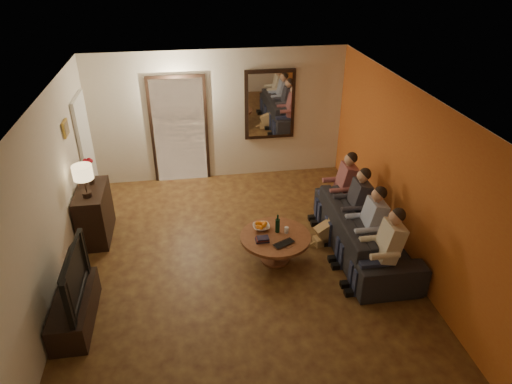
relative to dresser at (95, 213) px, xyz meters
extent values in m
cube|color=#401D11|center=(2.25, -1.09, -0.44)|extent=(5.00, 6.00, 0.01)
cube|color=white|center=(2.25, -1.09, 2.16)|extent=(5.00, 6.00, 0.01)
cube|color=beige|center=(2.25, 1.91, 0.86)|extent=(5.00, 0.02, 2.60)
cube|color=beige|center=(2.25, -4.09, 0.86)|extent=(5.00, 0.02, 2.60)
cube|color=beige|center=(-0.25, -1.09, 0.86)|extent=(0.02, 6.00, 2.60)
cube|color=beige|center=(4.75, -1.09, 0.86)|extent=(0.02, 6.00, 2.60)
cube|color=#C35721|center=(4.74, -1.09, 0.86)|extent=(0.01, 6.00, 2.60)
cube|color=#FFE0A5|center=(1.45, 1.89, 0.61)|extent=(1.00, 0.06, 2.10)
cube|color=black|center=(1.45, 1.88, 0.61)|extent=(1.12, 0.04, 2.22)
cube|color=silver|center=(1.70, 1.89, 0.46)|extent=(0.45, 0.03, 1.70)
cube|color=black|center=(3.25, 1.87, 1.06)|extent=(1.00, 0.05, 1.40)
cube|color=white|center=(3.25, 1.84, 1.06)|extent=(0.86, 0.02, 1.26)
cube|color=white|center=(-0.21, 1.21, 0.58)|extent=(0.06, 0.85, 2.04)
cube|color=#B28C33|center=(-0.22, 0.21, 1.41)|extent=(0.03, 0.28, 0.24)
cube|color=brown|center=(-0.21, 0.21, 1.41)|extent=(0.01, 0.22, 0.18)
cube|color=black|center=(0.00, 0.00, 0.00)|extent=(0.45, 0.99, 0.88)
cube|color=black|center=(0.00, -1.99, -0.24)|extent=(0.45, 1.20, 0.40)
imported|color=black|center=(0.00, -1.99, 0.29)|extent=(1.15, 0.15, 0.66)
imported|color=black|center=(4.23, -1.08, -0.08)|extent=(2.48, 0.99, 0.72)
cylinder|color=brown|center=(2.80, -1.11, -0.21)|extent=(1.20, 1.20, 0.45)
imported|color=white|center=(2.62, -0.89, 0.04)|extent=(0.26, 0.26, 0.06)
cylinder|color=silver|center=(2.98, -1.06, 0.06)|extent=(0.06, 0.06, 0.10)
imported|color=black|center=(2.90, -1.39, 0.02)|extent=(0.39, 0.34, 0.03)
camera|label=1|loc=(1.61, -6.68, 3.93)|focal=32.00mm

